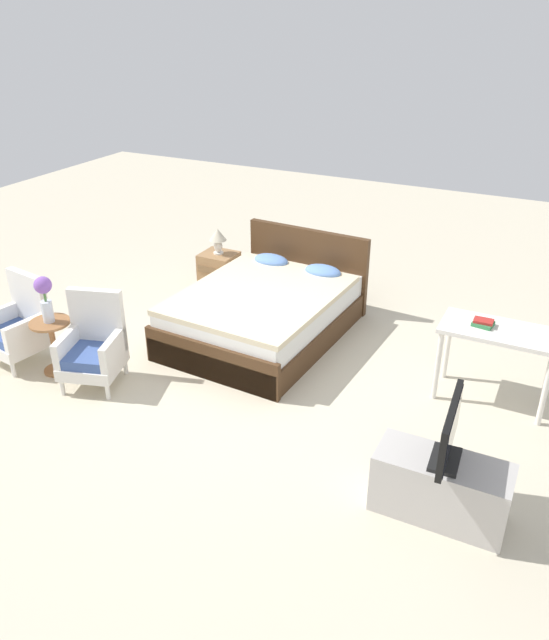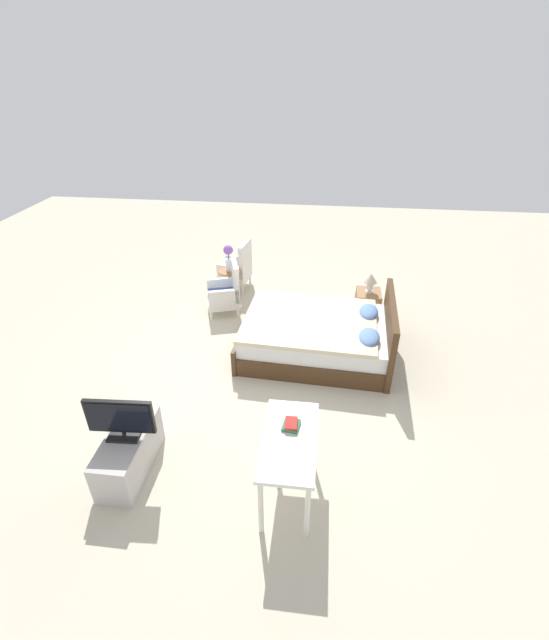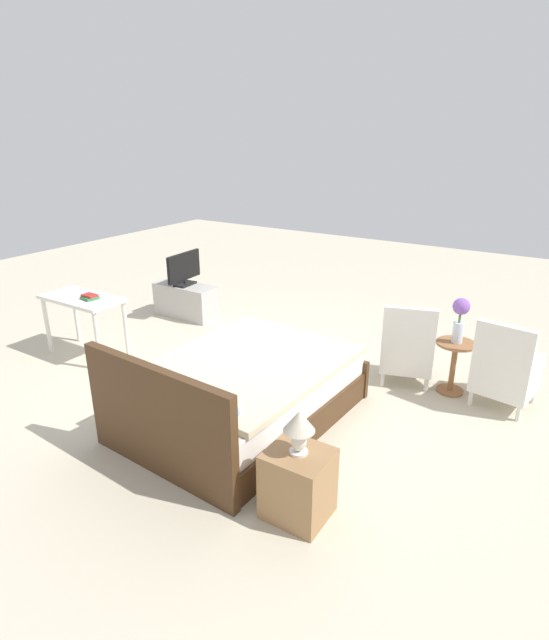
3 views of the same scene
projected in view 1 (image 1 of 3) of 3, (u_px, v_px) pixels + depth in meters
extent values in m
plane|color=beige|center=(246.00, 377.00, 6.29)|extent=(16.00, 16.00, 0.00)
cube|color=#472D19|center=(264.00, 325.00, 7.01)|extent=(1.67, 2.25, 0.28)
cube|color=white|center=(264.00, 304.00, 6.89)|extent=(1.60, 2.16, 0.24)
cube|color=beige|center=(260.00, 295.00, 6.75)|extent=(1.64, 1.99, 0.06)
cube|color=#472D19|center=(307.00, 266.00, 7.66)|extent=(1.58, 0.17, 0.96)
cube|color=#472D19|center=(210.00, 362.00, 6.17)|extent=(1.58, 0.15, 0.40)
ellipsoid|color=#668ED1|center=(271.00, 260.00, 7.54)|extent=(0.46, 0.30, 0.14)
ellipsoid|color=#668ED1|center=(323.00, 271.00, 7.24)|extent=(0.46, 0.30, 0.14)
cylinder|color=white|center=(13.00, 370.00, 6.27)|extent=(0.04, 0.04, 0.16)
cylinder|color=white|center=(25.00, 339.00, 6.84)|extent=(0.04, 0.04, 0.16)
cylinder|color=white|center=(52.00, 351.00, 6.60)|extent=(0.04, 0.04, 0.16)
cube|color=white|center=(17.00, 342.00, 6.49)|extent=(0.62, 0.62, 0.12)
cube|color=#3D5693|center=(15.00, 333.00, 6.44)|extent=(0.57, 0.57, 0.10)
cube|color=white|center=(30.00, 301.00, 6.48)|extent=(0.55, 0.16, 0.64)
cube|color=white|center=(0.00, 320.00, 6.52)|extent=(0.15, 0.52, 0.26)
cube|color=white|center=(28.00, 332.00, 6.28)|extent=(0.15, 0.52, 0.26)
cylinder|color=white|center=(62.00, 387.00, 5.98)|extent=(0.04, 0.04, 0.16)
cylinder|color=white|center=(108.00, 392.00, 5.91)|extent=(0.04, 0.04, 0.16)
cylinder|color=white|center=(83.00, 363.00, 6.38)|extent=(0.04, 0.04, 0.16)
cylinder|color=white|center=(126.00, 367.00, 6.32)|extent=(0.04, 0.04, 0.16)
cube|color=white|center=(93.00, 364.00, 6.09)|extent=(0.68, 0.68, 0.12)
cube|color=#3D5693|center=(91.00, 355.00, 6.04)|extent=(0.62, 0.62, 0.10)
cube|color=white|center=(98.00, 319.00, 6.11)|extent=(0.54, 0.24, 0.64)
cube|color=white|center=(67.00, 346.00, 6.03)|extent=(0.22, 0.51, 0.26)
cube|color=white|center=(113.00, 350.00, 5.97)|extent=(0.22, 0.51, 0.26)
cylinder|color=#936038|center=(58.00, 370.00, 6.40)|extent=(0.28, 0.28, 0.03)
cylinder|color=#936038|center=(54.00, 347.00, 6.27)|extent=(0.06, 0.06, 0.52)
cylinder|color=#936038|center=(50.00, 323.00, 6.15)|extent=(0.40, 0.40, 0.02)
cylinder|color=silver|center=(48.00, 311.00, 6.09)|extent=(0.11, 0.11, 0.22)
cylinder|color=#477538|center=(45.00, 297.00, 6.02)|extent=(0.02, 0.02, 0.10)
sphere|color=#8956B7|center=(43.00, 285.00, 5.96)|extent=(0.17, 0.17, 0.17)
cube|color=#997047|center=(219.00, 272.00, 8.06)|extent=(0.44, 0.40, 0.52)
cube|color=brown|center=(211.00, 270.00, 7.85)|extent=(0.37, 0.01, 0.09)
cylinder|color=silver|center=(218.00, 253.00, 7.94)|extent=(0.13, 0.13, 0.02)
ellipsoid|color=silver|center=(218.00, 246.00, 7.90)|extent=(0.11, 0.11, 0.16)
cone|color=beige|center=(218.00, 234.00, 7.82)|extent=(0.22, 0.22, 0.15)
cube|color=#B7B2AD|center=(441.00, 488.00, 4.50)|extent=(0.96, 0.40, 0.49)
cube|color=black|center=(445.00, 460.00, 4.39)|extent=(0.22, 0.33, 0.03)
cylinder|color=black|center=(446.00, 455.00, 4.37)|extent=(0.04, 0.04, 0.05)
cube|color=black|center=(450.00, 429.00, 4.27)|extent=(0.09, 0.69, 0.40)
cube|color=black|center=(453.00, 430.00, 4.26)|extent=(0.05, 0.64, 0.36)
cylinder|color=silver|center=(438.00, 366.00, 5.80)|extent=(0.05, 0.05, 0.71)
cylinder|color=silver|center=(545.00, 391.00, 5.43)|extent=(0.05, 0.05, 0.71)
cylinder|color=silver|center=(448.00, 346.00, 6.14)|extent=(0.05, 0.05, 0.71)
cube|color=silver|center=(500.00, 331.00, 5.61)|extent=(1.04, 0.52, 0.04)
cube|color=#337A47|center=(483.00, 324.00, 5.66)|extent=(0.20, 0.18, 0.03)
cube|color=#AD2823|center=(484.00, 321.00, 5.65)|extent=(0.17, 0.12, 0.02)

